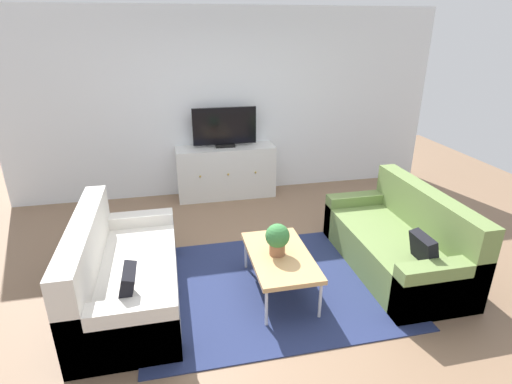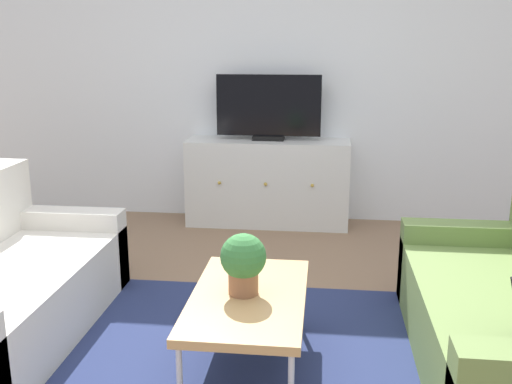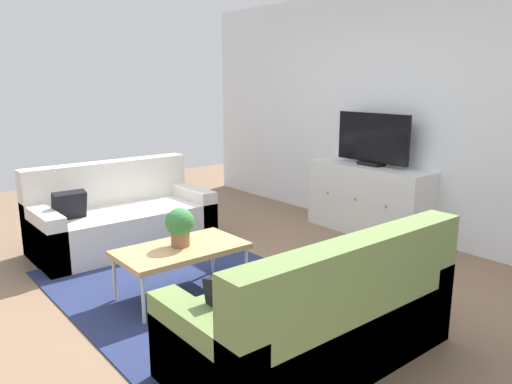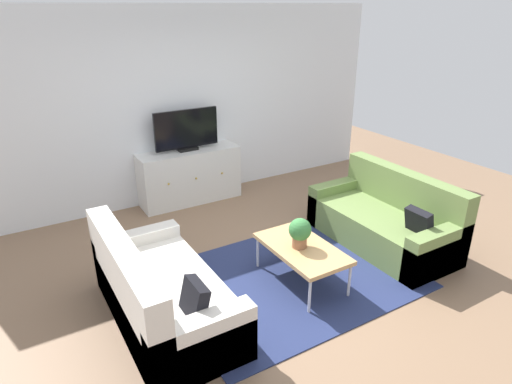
# 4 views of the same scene
# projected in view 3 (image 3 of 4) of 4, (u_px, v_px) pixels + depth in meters

# --- Properties ---
(ground_plane) EXTENTS (10.00, 10.00, 0.00)m
(ground_plane) POSITION_uv_depth(u_px,v_px,m) (205.00, 286.00, 4.21)
(ground_plane) COLOR #84664C
(wall_back) EXTENTS (6.40, 0.12, 2.70)m
(wall_back) POSITION_uv_depth(u_px,v_px,m) (395.00, 113.00, 5.48)
(wall_back) COLOR white
(wall_back) RESTS_ON ground_plane
(area_rug) EXTENTS (2.50, 1.90, 0.01)m
(area_rug) POSITION_uv_depth(u_px,v_px,m) (190.00, 290.00, 4.12)
(area_rug) COLOR navy
(area_rug) RESTS_ON ground_plane
(couch_left_side) EXTENTS (0.87, 1.76, 0.86)m
(couch_left_side) POSITION_uv_depth(u_px,v_px,m) (119.00, 220.00, 5.17)
(couch_left_side) COLOR silver
(couch_left_side) RESTS_ON ground_plane
(couch_right_side) EXTENTS (0.87, 1.76, 0.86)m
(couch_right_side) POSITION_uv_depth(u_px,v_px,m) (321.00, 322.00, 2.99)
(couch_right_side) COLOR olive
(couch_right_side) RESTS_ON ground_plane
(coffee_table) EXTENTS (0.57, 1.01, 0.41)m
(coffee_table) POSITION_uv_depth(u_px,v_px,m) (181.00, 251.00, 3.93)
(coffee_table) COLOR tan
(coffee_table) RESTS_ON ground_plane
(potted_plant) EXTENTS (0.23, 0.23, 0.31)m
(potted_plant) POSITION_uv_depth(u_px,v_px,m) (180.00, 225.00, 3.91)
(potted_plant) COLOR #936042
(potted_plant) RESTS_ON coffee_table
(tv_console) EXTENTS (1.45, 0.47, 0.78)m
(tv_console) POSITION_uv_depth(u_px,v_px,m) (368.00, 199.00, 5.59)
(tv_console) COLOR silver
(tv_console) RESTS_ON ground_plane
(flat_screen_tv) EXTENTS (0.93, 0.16, 0.58)m
(flat_screen_tv) POSITION_uv_depth(u_px,v_px,m) (372.00, 140.00, 5.45)
(flat_screen_tv) COLOR black
(flat_screen_tv) RESTS_ON tv_console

